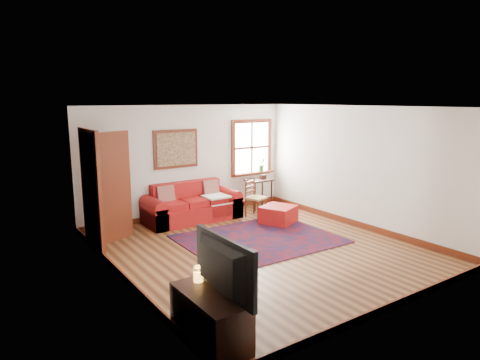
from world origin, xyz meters
TOP-DOWN VIEW (x-y plane):
  - ground at (0.00, 0.00)m, footprint 5.50×5.50m
  - room_envelope at (0.00, 0.02)m, footprint 5.04×5.54m
  - window at (1.78, 2.70)m, footprint 1.18×0.20m
  - doorway at (-2.21, 1.78)m, footprint 0.89×1.08m
  - framed_artwork at (-0.30, 2.71)m, footprint 1.05×0.07m
  - persian_rug at (0.28, 0.43)m, footprint 2.84×2.29m
  - red_leather_sofa at (-0.14, 2.34)m, footprint 2.10×0.87m
  - red_ottoman at (1.28, 1.08)m, footprint 0.86×0.86m
  - side_table at (1.71, 2.35)m, footprint 0.60×0.45m
  - ladder_back_chair at (1.17, 1.82)m, footprint 0.52×0.51m
  - media_cabinet at (-2.25, -2.07)m, footprint 0.47×1.04m
  - television at (-2.23, -2.16)m, footprint 0.15×1.11m
  - candle_hurricane at (-2.20, -1.73)m, footprint 0.12×0.12m

SIDE VIEW (x-z plane):
  - ground at x=0.00m, z-range 0.00..0.00m
  - persian_rug at x=0.28m, z-range 0.00..0.02m
  - red_ottoman at x=1.28m, z-range 0.00..0.37m
  - red_leather_sofa at x=-0.14m, z-range -0.14..0.68m
  - media_cabinet at x=-2.25m, z-range 0.00..0.57m
  - ladder_back_chair at x=1.17m, z-range 0.03..0.90m
  - side_table at x=1.71m, z-range 0.23..0.95m
  - candle_hurricane at x=-2.20m, z-range 0.57..0.75m
  - television at x=-2.23m, z-range 0.57..1.21m
  - doorway at x=-2.21m, z-range 0.00..2.14m
  - window at x=1.78m, z-range 0.62..2.00m
  - framed_artwork at x=-0.30m, z-range 1.13..1.98m
  - room_envelope at x=0.00m, z-range 0.39..2.91m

